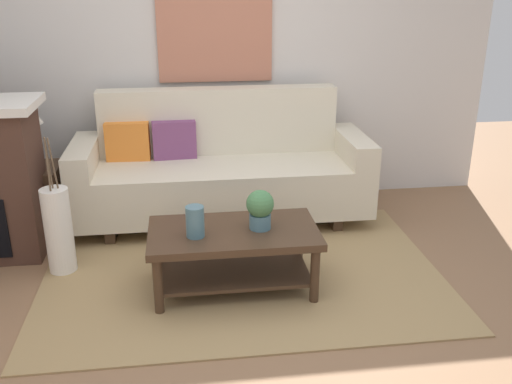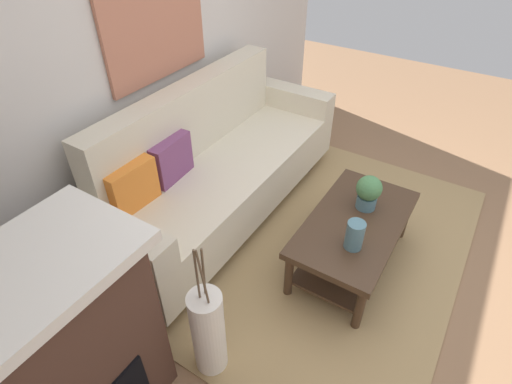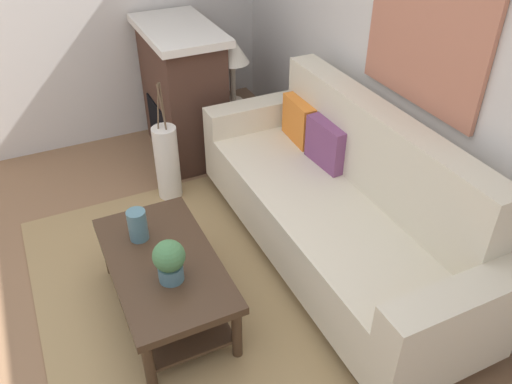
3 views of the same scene
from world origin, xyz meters
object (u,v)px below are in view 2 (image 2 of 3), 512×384
Objects in this scene: throw_pillow_plum at (171,159)px; coffee_table at (354,233)px; table_lamp at (38,230)px; framed_painting at (154,11)px; side_table at (79,319)px; floor_vase at (208,333)px; potted_plant_tabletop at (368,192)px; fireplace at (53,365)px; couch at (218,167)px; throw_pillow_orange at (132,186)px; tabletop_vase at (355,235)px.

throw_pillow_plum is 0.33× the size of coffee_table.
framed_painting is at bearing 20.54° from table_lamp.
side_table is at bearing 0.00° from table_lamp.
table_lamp is at bearing 113.97° from floor_vase.
framed_painting is (-0.16, 1.66, 1.00)m from potted_plant_tabletop.
side_table is 0.48× the size of fireplace.
potted_plant_tabletop is 2.12m from fireplace.
throw_pillow_plum is 1.55m from fireplace.
coffee_table is at bearing -90.68° from couch.
table_lamp is 1.03m from floor_vase.
fireplace is at bearing -151.90° from throw_pillow_orange.
side_table is 0.90× the size of floor_vase.
side_table is 0.77m from floor_vase.
couch is at bearing 34.02° from floor_vase.
potted_plant_tabletop is (0.16, -1.20, 0.14)m from couch.
coffee_table is at bearing -36.23° from table_lamp.
tabletop_vase is 1.77m from table_lamp.
throw_pillow_orange is 1.20m from fireplace.
couch is 1.45m from floor_vase.
throw_pillow_plum is 0.58× the size of floor_vase.
throw_pillow_orange is 0.33× the size of coffee_table.
throw_pillow_orange is 0.87m from side_table.
floor_vase is (-1.36, 0.39, -0.26)m from potted_plant_tabletop.
couch is 2.09× the size of fireplace.
fireplace reaches higher than potted_plant_tabletop.
fireplace is at bearing -132.77° from table_lamp.
throw_pillow_orange is at bearing 65.33° from floor_vase.
table_lamp is (-1.51, -0.10, 0.56)m from couch.
potted_plant_tabletop is at bearing -84.53° from framed_painting.
couch is 12.01× the size of tabletop_vase.
framed_painting reaches higher than potted_plant_tabletop.
tabletop_vase is at bearing -69.95° from throw_pillow_orange.
side_table is (-1.25, 1.17, -0.25)m from tabletop_vase.
coffee_table is 0.95× the size of fireplace.
throw_pillow_plum reaches higher than tabletop_vase.
throw_pillow_orange is at bearing 16.85° from side_table.
table_lamp is at bearing 146.68° from potted_plant_tabletop.
floor_vase is at bearing 163.93° from potted_plant_tabletop.
throw_pillow_orange is 1.09m from floor_vase.
coffee_table is 1.98m from table_lamp.
potted_plant_tabletop is 0.27× the size of framed_painting.
fireplace is (-1.44, -0.56, -0.09)m from throw_pillow_plum.
potted_plant_tabletop is at bearing -33.32° from side_table.
potted_plant_tabletop reaches higher than floor_vase.
couch is 1.20m from coffee_table.
couch is 4.25× the size of table_lamp.
table_lamp is 0.62m from fireplace.
throw_pillow_plum is at bearing 21.39° from fireplace.
potted_plant_tabletop is at bearing -67.66° from throw_pillow_plum.
floor_vase is (0.31, -0.71, 0.03)m from side_table.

